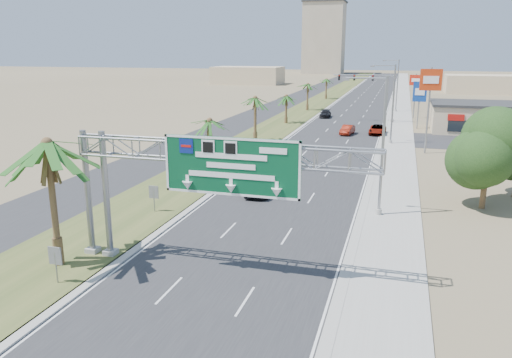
{
  "coord_description": "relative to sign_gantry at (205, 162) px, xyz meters",
  "views": [
    {
      "loc": [
        8.57,
        -13.71,
        11.71
      ],
      "look_at": [
        0.46,
        14.15,
        4.2
      ],
      "focal_mm": 35.0,
      "sensor_mm": 36.0,
      "label": 1
    }
  ],
  "objects": [
    {
      "name": "palm_row_e",
      "position": [
        -8.44,
        75.07,
        -0.97
      ],
      "size": [
        3.99,
        3.99,
        6.15
      ],
      "color": "brown",
      "rests_on": "ground"
    },
    {
      "name": "palm_row_c",
      "position": [
        -8.44,
        38.07,
        -0.39
      ],
      "size": [
        3.99,
        3.99,
        6.75
      ],
      "color": "brown",
      "rests_on": "ground"
    },
    {
      "name": "store_building",
      "position": [
        23.06,
        56.07,
        -4.06
      ],
      "size": [
        18.0,
        10.0,
        4.0
      ],
      "primitive_type": "cube",
      "color": "#CFB88B",
      "rests_on": "ground"
    },
    {
      "name": "sidewalk_right",
      "position": [
        9.56,
        100.07,
        -6.01
      ],
      "size": [
        4.0,
        300.0,
        0.1
      ],
      "primitive_type": "cube",
      "color": "#9E9B93",
      "rests_on": "ground"
    },
    {
      "name": "road",
      "position": [
        1.06,
        100.07,
        -6.05
      ],
      "size": [
        12.0,
        300.0,
        0.02
      ],
      "primitive_type": "cube",
      "color": "#28282B",
      "rests_on": "ground"
    },
    {
      "name": "signal_mast",
      "position": [
        6.23,
        62.05,
        -1.21
      ],
      "size": [
        10.28,
        0.71,
        8.0
      ],
      "color": "gray",
      "rests_on": "ground"
    },
    {
      "name": "tower_distant",
      "position": [
        -30.94,
        240.07,
        11.44
      ],
      "size": [
        20.0,
        16.0,
        35.0
      ],
      "primitive_type": "cube",
      "color": "tan",
      "rests_on": "ground"
    },
    {
      "name": "streetlight_near",
      "position": [
        8.36,
        12.07,
        -1.36
      ],
      "size": [
        3.27,
        0.44,
        10.0
      ],
      "color": "gray",
      "rests_on": "ground"
    },
    {
      "name": "car_far",
      "position": [
        -3.41,
        65.7,
        -5.4
      ],
      "size": [
        2.16,
        4.66,
        1.32
      ],
      "primitive_type": "imported",
      "rotation": [
        0.0,
        0.0,
        0.07
      ],
      "color": "black",
      "rests_on": "ground"
    },
    {
      "name": "palm_row_f",
      "position": [
        -8.44,
        100.07,
        -1.35
      ],
      "size": [
        3.99,
        3.99,
        5.75
      ],
      "color": "brown",
      "rests_on": "ground"
    },
    {
      "name": "median_grass",
      "position": [
        -8.94,
        100.07,
        -6.0
      ],
      "size": [
        7.0,
        300.0,
        0.12
      ],
      "primitive_type": "cube",
      "color": "#3B4D22",
      "rests_on": "ground"
    },
    {
      "name": "pole_sign_red_near",
      "position": [
        12.62,
        36.93,
        1.78
      ],
      "size": [
        2.41,
        0.44,
        9.87
      ],
      "color": "gray",
      "rests_on": "ground"
    },
    {
      "name": "median_signback_b",
      "position": [
        -7.44,
        8.07,
        -4.61
      ],
      "size": [
        0.75,
        0.08,
        2.08
      ],
      "color": "gray",
      "rests_on": "ground"
    },
    {
      "name": "pole_sign_blue",
      "position": [
        12.14,
        56.51,
        -0.69
      ],
      "size": [
        2.02,
        0.46,
        7.33
      ],
      "color": "gray",
      "rests_on": "ground"
    },
    {
      "name": "median_signback_a",
      "position": [
        -6.74,
        -3.93,
        -4.61
      ],
      "size": [
        0.75,
        0.08,
        2.08
      ],
      "color": "gray",
      "rests_on": "ground"
    },
    {
      "name": "car_left_lane",
      "position": [
        -1.29,
        15.11,
        -5.22
      ],
      "size": [
        2.37,
        5.07,
        1.68
      ],
      "primitive_type": "imported",
      "rotation": [
        0.0,
        0.0,
        0.08
      ],
      "color": "black",
      "rests_on": "ground"
    },
    {
      "name": "building_distant_right",
      "position": [
        31.06,
        130.07,
        -3.56
      ],
      "size": [
        20.0,
        12.0,
        5.0
      ],
      "primitive_type": "cube",
      "color": "#CFB88B",
      "rests_on": "ground"
    },
    {
      "name": "oak_near",
      "position": [
        16.06,
        16.07,
        -1.53
      ],
      "size": [
        4.5,
        4.5,
        6.8
      ],
      "color": "brown",
      "rests_on": "ground"
    },
    {
      "name": "sign_gantry",
      "position": [
        0.0,
        0.0,
        0.0
      ],
      "size": [
        16.75,
        1.24,
        7.5
      ],
      "color": "gray",
      "rests_on": "ground"
    },
    {
      "name": "pole_sign_red_far",
      "position": [
        11.74,
        69.2,
        0.02
      ],
      "size": [
        2.2,
        0.91,
        7.73
      ],
      "color": "gray",
      "rests_on": "ground"
    },
    {
      "name": "palm_near",
      "position": [
        -8.14,
        -1.93,
        0.87
      ],
      "size": [
        5.7,
        5.7,
        8.35
      ],
      "color": "brown",
      "rests_on": "ground"
    },
    {
      "name": "streetlight_far",
      "position": [
        8.36,
        78.07,
        -1.36
      ],
      "size": [
        3.27,
        0.44,
        10.0
      ],
      "color": "gray",
      "rests_on": "ground"
    },
    {
      "name": "palm_row_d",
      "position": [
        -8.44,
        56.07,
        -1.64
      ],
      "size": [
        3.99,
        3.99,
        5.45
      ],
      "color": "brown",
      "rests_on": "ground"
    },
    {
      "name": "palm_row_b",
      "position": [
        -8.44,
        22.07,
        -1.16
      ],
      "size": [
        3.99,
        3.99,
        5.95
      ],
      "color": "brown",
      "rests_on": "ground"
    },
    {
      "name": "car_mid_lane",
      "position": [
        2.43,
        47.87,
        -5.39
      ],
      "size": [
        1.92,
        4.22,
        1.34
      ],
      "primitive_type": "imported",
      "rotation": [
        0.0,
        0.0,
        -0.13
      ],
      "color": "maroon",
      "rests_on": "ground"
    },
    {
      "name": "car_right_lane",
      "position": [
        6.56,
        49.19,
        -5.38
      ],
      "size": [
        2.33,
        4.9,
        1.35
      ],
      "primitive_type": "imported",
      "rotation": [
        0.0,
        0.0,
        -0.02
      ],
      "color": "gray",
      "rests_on": "ground"
    },
    {
      "name": "streetlight_mid",
      "position": [
        8.36,
        42.07,
        -1.36
      ],
      "size": [
        3.27,
        0.44,
        10.0
      ],
      "color": "gray",
      "rests_on": "ground"
    },
    {
      "name": "opposing_road",
      "position": [
        -15.94,
        100.07,
        -6.05
      ],
      "size": [
        8.0,
        300.0,
        0.02
      ],
      "primitive_type": "cube",
      "color": "#28282B",
      "rests_on": "ground"
    },
    {
      "name": "building_distant_left",
      "position": [
        -43.94,
        150.07,
        -3.06
      ],
      "size": [
        24.0,
        14.0,
        6.0
      ],
      "primitive_type": "cube",
      "color": "#CFB88B",
      "rests_on": "ground"
    }
  ]
}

